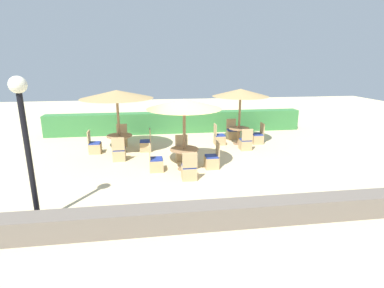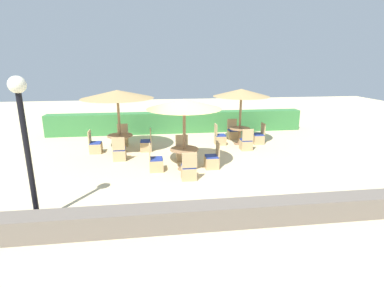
{
  "view_description": "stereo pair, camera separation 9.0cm",
  "coord_description": "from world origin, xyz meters",
  "px_view_note": "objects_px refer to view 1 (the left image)",
  "views": [
    {
      "loc": [
        -1.38,
        -9.0,
        3.62
      ],
      "look_at": [
        0.0,
        0.6,
        0.9
      ],
      "focal_mm": 28.0,
      "sensor_mm": 36.0,
      "label": 1
    },
    {
      "loc": [
        -1.29,
        -9.01,
        3.62
      ],
      "look_at": [
        0.0,
        0.6,
        0.9
      ],
      "focal_mm": 28.0,
      "sensor_mm": 36.0,
      "label": 2
    }
  ],
  "objects_px": {
    "patio_chair_center_south": "(189,171)",
    "patio_chair_back_left_east": "(146,145)",
    "parasol_back_right": "(241,93)",
    "patio_chair_back_right_west": "(219,139)",
    "parasol_center": "(184,104)",
    "patio_chair_back_left_west": "(95,147)",
    "patio_chair_back_right_north": "(232,133)",
    "lamp_post": "(24,123)",
    "parasol_back_left": "(117,95)",
    "patio_chair_center_east": "(212,161)",
    "patio_chair_back_right_east": "(258,138)",
    "patio_chair_back_left_north": "(122,140)",
    "patio_chair_center_west": "(156,163)",
    "patio_chair_back_right_south": "(245,144)",
    "patio_chair_back_left_south": "(119,154)",
    "round_table_back_left": "(120,139)",
    "round_table_center": "(184,154)",
    "round_table_back_right": "(239,132)",
    "patio_chair_center_north": "(182,153)"
  },
  "relations": [
    {
      "from": "patio_chair_center_south",
      "to": "patio_chair_back_left_east",
      "type": "xyz_separation_m",
      "value": [
        -1.36,
        3.27,
        0.0
      ]
    },
    {
      "from": "patio_chair_back_left_east",
      "to": "patio_chair_center_south",
      "type": "bearing_deg",
      "value": -157.36
    },
    {
      "from": "parasol_back_right",
      "to": "patio_chair_back_right_west",
      "type": "relative_size",
      "value": 2.63
    },
    {
      "from": "parasol_center",
      "to": "patio_chair_back_left_west",
      "type": "distance_m",
      "value": 4.55
    },
    {
      "from": "patio_chair_back_right_west",
      "to": "patio_chair_back_right_north",
      "type": "height_order",
      "value": "same"
    },
    {
      "from": "lamp_post",
      "to": "parasol_back_left",
      "type": "xyz_separation_m",
      "value": [
        1.4,
        5.33,
        -0.01
      ]
    },
    {
      "from": "patio_chair_center_east",
      "to": "patio_chair_back_right_east",
      "type": "xyz_separation_m",
      "value": [
        2.68,
        2.83,
        0.0
      ]
    },
    {
      "from": "patio_chair_center_east",
      "to": "patio_chair_back_left_north",
      "type": "xyz_separation_m",
      "value": [
        -3.32,
        3.34,
        0.0
      ]
    },
    {
      "from": "parasol_center",
      "to": "patio_chair_center_west",
      "type": "xyz_separation_m",
      "value": [
        -0.98,
        -0.02,
        -1.98
      ]
    },
    {
      "from": "parasol_back_left",
      "to": "patio_chair_center_west",
      "type": "bearing_deg",
      "value": -59.36
    },
    {
      "from": "patio_chair_back_left_east",
      "to": "patio_chair_back_left_north",
      "type": "bearing_deg",
      "value": 46.61
    },
    {
      "from": "patio_chair_back_left_east",
      "to": "patio_chair_back_right_south",
      "type": "distance_m",
      "value": 4.14
    },
    {
      "from": "parasol_center",
      "to": "patio_chair_back_left_east",
      "type": "bearing_deg",
      "value": 119.36
    },
    {
      "from": "parasol_back_right",
      "to": "patio_chair_back_right_east",
      "type": "bearing_deg",
      "value": -2.77
    },
    {
      "from": "patio_chair_center_south",
      "to": "parasol_back_right",
      "type": "bearing_deg",
      "value": 54.07
    },
    {
      "from": "patio_chair_back_left_south",
      "to": "round_table_back_left",
      "type": "bearing_deg",
      "value": 93.02
    },
    {
      "from": "patio_chair_center_south",
      "to": "patio_chair_center_west",
      "type": "bearing_deg",
      "value": 138.69
    },
    {
      "from": "round_table_center",
      "to": "patio_chair_back_right_north",
      "type": "height_order",
      "value": "patio_chair_back_right_north"
    },
    {
      "from": "patio_chair_back_right_south",
      "to": "patio_chair_back_right_east",
      "type": "xyz_separation_m",
      "value": [
        0.85,
        0.86,
        0.0
      ]
    },
    {
      "from": "patio_chair_back_right_west",
      "to": "patio_chair_back_right_east",
      "type": "bearing_deg",
      "value": 86.87
    },
    {
      "from": "round_table_back_left",
      "to": "round_table_back_right",
      "type": "height_order",
      "value": "round_table_back_right"
    },
    {
      "from": "patio_chair_back_left_east",
      "to": "patio_chair_back_right_south",
      "type": "bearing_deg",
      "value": -95.47
    },
    {
      "from": "patio_chair_back_right_north",
      "to": "parasol_center",
      "type": "bearing_deg",
      "value": 54.41
    },
    {
      "from": "patio_chair_center_east",
      "to": "patio_chair_back_right_south",
      "type": "height_order",
      "value": "same"
    },
    {
      "from": "patio_chair_back_left_west",
      "to": "patio_chair_back_left_south",
      "type": "xyz_separation_m",
      "value": [
        1.06,
        -1.05,
        0.0
      ]
    },
    {
      "from": "lamp_post",
      "to": "round_table_center",
      "type": "distance_m",
      "value": 5.14
    },
    {
      "from": "parasol_center",
      "to": "patio_chair_center_north",
      "type": "relative_size",
      "value": 2.64
    },
    {
      "from": "patio_chair_center_north",
      "to": "patio_chair_center_west",
      "type": "distance_m",
      "value": 1.41
    },
    {
      "from": "patio_chair_center_west",
      "to": "patio_chair_back_right_north",
      "type": "distance_m",
      "value": 5.33
    },
    {
      "from": "patio_chair_back_left_east",
      "to": "parasol_back_right",
      "type": "height_order",
      "value": "parasol_back_right"
    },
    {
      "from": "patio_chair_center_north",
      "to": "patio_chair_center_east",
      "type": "distance_m",
      "value": 1.36
    },
    {
      "from": "lamp_post",
      "to": "patio_chair_back_right_east",
      "type": "xyz_separation_m",
      "value": [
        7.4,
        5.85,
        -2.09
      ]
    },
    {
      "from": "round_table_center",
      "to": "patio_chair_center_east",
      "type": "relative_size",
      "value": 1.03
    },
    {
      "from": "round_table_back_left",
      "to": "patio_chair_back_right_west",
      "type": "height_order",
      "value": "patio_chair_back_right_west"
    },
    {
      "from": "patio_chair_center_west",
      "to": "patio_chair_back_right_east",
      "type": "bearing_deg",
      "value": 121.6
    },
    {
      "from": "parasol_back_left",
      "to": "round_table_back_left",
      "type": "xyz_separation_m",
      "value": [
        0.0,
        0.0,
        -1.79
      ]
    },
    {
      "from": "patio_chair_center_north",
      "to": "patio_chair_back_right_west",
      "type": "distance_m",
      "value": 2.7
    },
    {
      "from": "round_table_back_right",
      "to": "patio_chair_back_right_north",
      "type": "bearing_deg",
      "value": 92.6
    },
    {
      "from": "patio_chair_back_right_north",
      "to": "round_table_back_right",
      "type": "bearing_deg",
      "value": 92.6
    },
    {
      "from": "patio_chair_back_left_north",
      "to": "parasol_back_right",
      "type": "height_order",
      "value": "parasol_back_right"
    },
    {
      "from": "patio_chair_center_west",
      "to": "patio_chair_center_east",
      "type": "height_order",
      "value": "same"
    },
    {
      "from": "round_table_back_right",
      "to": "patio_chair_back_left_east",
      "type": "bearing_deg",
      "value": -172.9
    },
    {
      "from": "round_table_center",
      "to": "patio_chair_center_west",
      "type": "xyz_separation_m",
      "value": [
        -0.98,
        -0.02,
        -0.29
      ]
    },
    {
      "from": "round_table_center",
      "to": "patio_chair_back_right_south",
      "type": "xyz_separation_m",
      "value": [
        2.8,
        1.96,
        -0.29
      ]
    },
    {
      "from": "parasol_center",
      "to": "patio_chair_back_right_west",
      "type": "distance_m",
      "value": 4.01
    },
    {
      "from": "parasol_center",
      "to": "patio_chair_back_right_north",
      "type": "distance_m",
      "value": 5.09
    },
    {
      "from": "patio_chair_back_right_west",
      "to": "patio_chair_center_north",
      "type": "bearing_deg",
      "value": -44.05
    },
    {
      "from": "lamp_post",
      "to": "patio_chair_center_north",
      "type": "distance_m",
      "value": 5.89
    },
    {
      "from": "lamp_post",
      "to": "parasol_center",
      "type": "relative_size",
      "value": 1.35
    },
    {
      "from": "patio_chair_back_left_north",
      "to": "round_table_back_right",
      "type": "bearing_deg",
      "value": 174.81
    }
  ]
}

